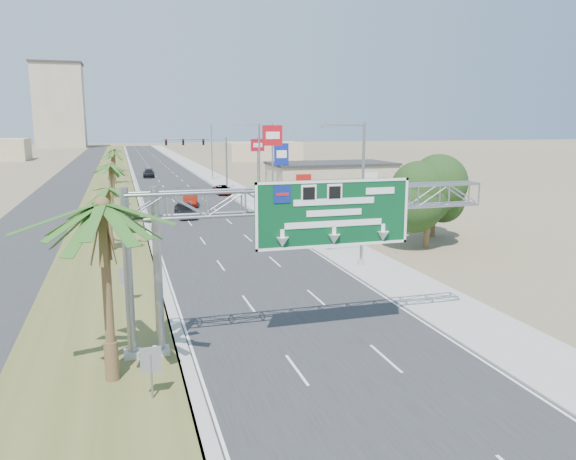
% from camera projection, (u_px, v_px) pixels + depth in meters
% --- Properties ---
extents(ground, '(600.00, 600.00, 0.00)m').
position_uv_depth(ground, '(430.00, 458.00, 16.91)').
color(ground, '#8C7A59').
rests_on(ground, ground).
extents(road, '(12.00, 300.00, 0.02)m').
position_uv_depth(road, '(162.00, 171.00, 120.48)').
color(road, '#28282B').
rests_on(road, ground).
extents(sidewalk_right, '(4.00, 300.00, 0.10)m').
position_uv_depth(sidewalk_right, '(201.00, 170.00, 122.86)').
color(sidewalk_right, '#9E9B93').
rests_on(sidewalk_right, ground).
extents(median_grass, '(7.00, 300.00, 0.12)m').
position_uv_depth(median_grass, '(113.00, 172.00, 117.66)').
color(median_grass, '#4C5324').
rests_on(median_grass, ground).
extents(opposing_road, '(8.00, 300.00, 0.02)m').
position_uv_depth(opposing_road, '(77.00, 173.00, 115.70)').
color(opposing_road, '#28282B').
rests_on(opposing_road, ground).
extents(sign_gantry, '(16.75, 1.24, 7.50)m').
position_uv_depth(sign_gantry, '(297.00, 212.00, 24.83)').
color(sign_gantry, gray).
rests_on(sign_gantry, ground).
extents(palm_near, '(5.70, 5.70, 8.35)m').
position_uv_depth(palm_near, '(102.00, 206.00, 20.57)').
color(palm_near, brown).
rests_on(palm_near, ground).
extents(palm_row_b, '(3.99, 3.99, 5.95)m').
position_uv_depth(palm_row_b, '(108.00, 190.00, 43.46)').
color(palm_row_b, brown).
rests_on(palm_row_b, ground).
extents(palm_row_c, '(3.99, 3.99, 6.75)m').
position_uv_depth(palm_row_c, '(110.00, 166.00, 58.38)').
color(palm_row_c, brown).
rests_on(palm_row_c, ground).
extents(palm_row_d, '(3.99, 3.99, 5.45)m').
position_uv_depth(palm_row_d, '(112.00, 166.00, 75.56)').
color(palm_row_d, brown).
rests_on(palm_row_d, ground).
extents(palm_row_e, '(3.99, 3.99, 6.15)m').
position_uv_depth(palm_row_e, '(113.00, 154.00, 93.32)').
color(palm_row_e, brown).
rests_on(palm_row_e, ground).
extents(palm_row_f, '(3.99, 3.99, 5.75)m').
position_uv_depth(palm_row_f, '(114.00, 150.00, 116.93)').
color(palm_row_f, brown).
rests_on(palm_row_f, ground).
extents(streetlight_near, '(3.27, 0.44, 10.00)m').
position_uv_depth(streetlight_near, '(360.00, 201.00, 38.80)').
color(streetlight_near, gray).
rests_on(streetlight_near, ground).
extents(streetlight_mid, '(3.27, 0.44, 10.00)m').
position_uv_depth(streetlight_mid, '(258.00, 169.00, 67.05)').
color(streetlight_mid, gray).
rests_on(streetlight_mid, ground).
extents(streetlight_far, '(3.27, 0.44, 10.00)m').
position_uv_depth(streetlight_far, '(211.00, 154.00, 100.95)').
color(streetlight_far, gray).
rests_on(streetlight_far, ground).
extents(signal_mast, '(10.28, 0.71, 8.00)m').
position_uv_depth(signal_mast, '(213.00, 158.00, 85.23)').
color(signal_mast, gray).
rests_on(signal_mast, ground).
extents(store_building, '(18.00, 10.00, 4.00)m').
position_uv_depth(store_building, '(331.00, 177.00, 84.87)').
color(store_building, tan).
rests_on(store_building, ground).
extents(oak_near, '(4.50, 4.50, 6.80)m').
position_uv_depth(oak_near, '(428.00, 193.00, 44.77)').
color(oak_near, brown).
rests_on(oak_near, ground).
extents(oak_far, '(3.50, 3.50, 5.60)m').
position_uv_depth(oak_far, '(434.00, 194.00, 49.51)').
color(oak_far, brown).
rests_on(oak_far, ground).
extents(median_signback_a, '(0.75, 0.08, 2.08)m').
position_uv_depth(median_signback_a, '(151.00, 364.00, 20.09)').
color(median_signback_a, gray).
rests_on(median_signback_a, ground).
extents(median_signback_b, '(0.75, 0.08, 2.08)m').
position_uv_depth(median_signback_b, '(126.00, 279.00, 31.20)').
color(median_signback_b, gray).
rests_on(median_signback_b, ground).
extents(tower_distant, '(20.00, 16.00, 35.00)m').
position_uv_depth(tower_distant, '(60.00, 106.00, 240.05)').
color(tower_distant, tan).
rests_on(tower_distant, ground).
extents(building_distant_right, '(20.00, 12.00, 5.00)m').
position_uv_depth(building_distant_right, '(263.00, 151.00, 156.70)').
color(building_distant_right, tan).
rests_on(building_distant_right, ground).
extents(car_left_lane, '(2.26, 5.05, 1.69)m').
position_uv_depth(car_left_lane, '(186.00, 210.00, 60.18)').
color(car_left_lane, black).
rests_on(car_left_lane, ground).
extents(car_mid_lane, '(2.21, 5.13, 1.64)m').
position_uv_depth(car_mid_lane, '(190.00, 199.00, 68.87)').
color(car_mid_lane, maroon).
rests_on(car_mid_lane, ground).
extents(car_right_lane, '(2.59, 4.93, 1.32)m').
position_uv_depth(car_right_lane, '(223.00, 190.00, 80.16)').
color(car_right_lane, gray).
rests_on(car_right_lane, ground).
extents(car_far, '(2.41, 5.29, 1.50)m').
position_uv_depth(car_far, '(149.00, 173.00, 106.06)').
color(car_far, black).
rests_on(car_far, ground).
extents(pole_sign_red_near, '(2.41, 0.42, 10.00)m').
position_uv_depth(pole_sign_red_near, '(272.00, 141.00, 66.48)').
color(pole_sign_red_near, gray).
rests_on(pole_sign_red_near, ground).
extents(pole_sign_blue, '(2.02, 0.65, 7.54)m').
position_uv_depth(pole_sign_blue, '(281.00, 156.00, 77.62)').
color(pole_sign_blue, gray).
rests_on(pole_sign_blue, ground).
extents(pole_sign_red_far, '(2.18, 1.01, 8.00)m').
position_uv_depth(pole_sign_red_far, '(258.00, 149.00, 82.28)').
color(pole_sign_red_far, gray).
rests_on(pole_sign_red_far, ground).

